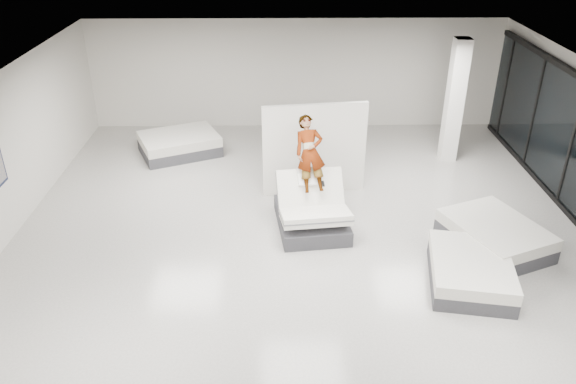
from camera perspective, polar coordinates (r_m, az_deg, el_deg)
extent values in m
plane|color=#BAB6B0|center=(11.10, 1.65, -6.40)|extent=(14.00, 14.00, 0.00)
plane|color=black|center=(9.66, 1.91, 9.46)|extent=(14.00, 14.00, 0.00)
cube|color=beige|center=(16.82, 0.74, 11.88)|extent=(12.00, 0.04, 3.20)
cube|color=#3C3D42|center=(11.93, 2.38, -2.82)|extent=(1.59, 2.00, 0.32)
cube|color=white|center=(11.82, 2.26, 0.13)|extent=(1.46, 0.89, 0.85)
cube|color=slate|center=(11.82, 2.26, 0.13)|extent=(1.47, 0.76, 0.76)
cube|color=white|center=(11.38, 2.78, -2.41)|extent=(1.49, 1.10, 0.38)
cube|color=slate|center=(11.38, 2.78, -2.41)|extent=(1.50, 1.09, 0.21)
cube|color=white|center=(11.70, 2.26, 1.61)|extent=(0.54, 0.39, 0.37)
imported|color=slate|center=(11.69, 2.23, 2.36)|extent=(0.77, 1.66, 1.10)
cube|color=black|center=(11.50, 3.58, 0.85)|extent=(0.07, 0.15, 0.08)
cube|color=white|center=(12.93, 2.72, 4.34)|extent=(2.39, 0.42, 2.18)
cube|color=#3C3D42|center=(11.98, 20.16, -4.66)|extent=(2.10, 2.36, 0.29)
cube|color=white|center=(11.85, 20.37, -3.57)|extent=(2.10, 2.36, 0.24)
cube|color=#3C3D42|center=(10.80, 17.95, -8.16)|extent=(1.70, 2.07, 0.28)
cube|color=white|center=(10.66, 18.15, -7.05)|extent=(1.70, 2.07, 0.23)
cube|color=#3C3D42|center=(15.61, -10.92, 4.39)|extent=(2.42, 2.17, 0.30)
cube|color=white|center=(15.51, -11.01, 5.32)|extent=(2.42, 2.17, 0.25)
cube|color=white|center=(15.10, 16.55, 8.82)|extent=(0.40, 0.40, 3.20)
cube|color=black|center=(13.71, 26.92, 4.28)|extent=(0.09, 0.08, 2.80)
cube|color=black|center=(15.38, 23.81, 7.33)|extent=(0.09, 0.08, 2.80)
cube|color=black|center=(17.12, 21.30, 9.76)|extent=(0.09, 0.08, 2.80)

